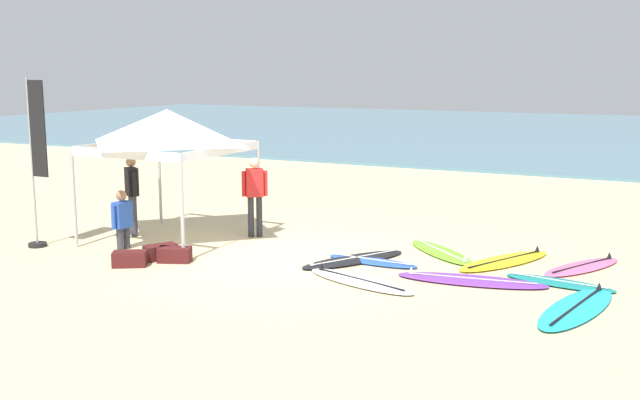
{
  "coord_description": "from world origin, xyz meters",
  "views": [
    {
      "loc": [
        6.78,
        -12.02,
        3.55
      ],
      "look_at": [
        0.2,
        0.95,
        1.0
      ],
      "focal_mm": 41.87,
      "sensor_mm": 36.0,
      "label": 1
    }
  ],
  "objects_px": {
    "surfboard_blue": "(373,261)",
    "person_red": "(255,192)",
    "gear_bag_near_tent": "(130,259)",
    "surfboard_teal": "(559,282)",
    "gear_bag_on_sand": "(175,255)",
    "canopy_tent": "(167,127)",
    "surfboard_yellow": "(505,261)",
    "gear_bag_by_pole": "(161,252)",
    "surfboard_black": "(353,259)",
    "person_black": "(132,190)",
    "surfboard_pink": "(583,267)",
    "surfboard_lime": "(441,252)",
    "surfboard_cyan": "(577,308)",
    "surfboard_purple": "(471,280)",
    "person_blue": "(122,217)",
    "surfboard_white": "(360,281)",
    "banner_flag": "(37,170)"
  },
  "relations": [
    {
      "from": "surfboard_white",
      "to": "surfboard_blue",
      "type": "relative_size",
      "value": 1.25
    },
    {
      "from": "person_red",
      "to": "gear_bag_by_pole",
      "type": "bearing_deg",
      "value": -103.61
    },
    {
      "from": "surfboard_black",
      "to": "gear_bag_by_pole",
      "type": "distance_m",
      "value": 3.65
    },
    {
      "from": "surfboard_purple",
      "to": "person_black",
      "type": "xyz_separation_m",
      "value": [
        -7.52,
        0.23,
        0.95
      ]
    },
    {
      "from": "gear_bag_near_tent",
      "to": "canopy_tent",
      "type": "bearing_deg",
      "value": 107.6
    },
    {
      "from": "surfboard_blue",
      "to": "banner_flag",
      "type": "bearing_deg",
      "value": -163.84
    },
    {
      "from": "surfboard_black",
      "to": "surfboard_yellow",
      "type": "bearing_deg",
      "value": 24.92
    },
    {
      "from": "surfboard_teal",
      "to": "person_black",
      "type": "distance_m",
      "value": 8.92
    },
    {
      "from": "person_blue",
      "to": "gear_bag_by_pole",
      "type": "height_order",
      "value": "person_blue"
    },
    {
      "from": "gear_bag_by_pole",
      "to": "surfboard_blue",
      "type": "bearing_deg",
      "value": 22.71
    },
    {
      "from": "surfboard_blue",
      "to": "person_black",
      "type": "bearing_deg",
      "value": -178.09
    },
    {
      "from": "surfboard_white",
      "to": "gear_bag_near_tent",
      "type": "height_order",
      "value": "gear_bag_near_tent"
    },
    {
      "from": "gear_bag_near_tent",
      "to": "person_red",
      "type": "bearing_deg",
      "value": 76.29
    },
    {
      "from": "person_black",
      "to": "person_blue",
      "type": "xyz_separation_m",
      "value": [
        0.67,
        -1.08,
        -0.33
      ]
    },
    {
      "from": "gear_bag_by_pole",
      "to": "surfboard_yellow",
      "type": "bearing_deg",
      "value": 24.54
    },
    {
      "from": "person_red",
      "to": "gear_bag_by_pole",
      "type": "relative_size",
      "value": 2.85
    },
    {
      "from": "gear_bag_near_tent",
      "to": "gear_bag_on_sand",
      "type": "distance_m",
      "value": 0.83
    },
    {
      "from": "surfboard_cyan",
      "to": "surfboard_yellow",
      "type": "bearing_deg",
      "value": 125.14
    },
    {
      "from": "surfboard_blue",
      "to": "surfboard_teal",
      "type": "bearing_deg",
      "value": 1.82
    },
    {
      "from": "canopy_tent",
      "to": "surfboard_black",
      "type": "relative_size",
      "value": 1.2
    },
    {
      "from": "surfboard_lime",
      "to": "gear_bag_near_tent",
      "type": "distance_m",
      "value": 5.92
    },
    {
      "from": "surfboard_purple",
      "to": "person_black",
      "type": "bearing_deg",
      "value": 178.25
    },
    {
      "from": "canopy_tent",
      "to": "surfboard_lime",
      "type": "xyz_separation_m",
      "value": [
        5.44,
        1.44,
        -2.35
      ]
    },
    {
      "from": "surfboard_white",
      "to": "person_blue",
      "type": "relative_size",
      "value": 1.92
    },
    {
      "from": "canopy_tent",
      "to": "surfboard_teal",
      "type": "distance_m",
      "value": 8.2
    },
    {
      "from": "surfboard_teal",
      "to": "person_black",
      "type": "height_order",
      "value": "person_black"
    },
    {
      "from": "person_black",
      "to": "surfboard_black",
      "type": "bearing_deg",
      "value": 1.47
    },
    {
      "from": "gear_bag_near_tent",
      "to": "person_blue",
      "type": "bearing_deg",
      "value": 135.96
    },
    {
      "from": "surfboard_teal",
      "to": "gear_bag_on_sand",
      "type": "xyz_separation_m",
      "value": [
        -6.67,
        -1.71,
        0.1
      ]
    },
    {
      "from": "surfboard_purple",
      "to": "person_blue",
      "type": "bearing_deg",
      "value": -172.89
    },
    {
      "from": "surfboard_blue",
      "to": "gear_bag_by_pole",
      "type": "height_order",
      "value": "gear_bag_by_pole"
    },
    {
      "from": "person_red",
      "to": "banner_flag",
      "type": "distance_m",
      "value": 4.4
    },
    {
      "from": "surfboard_blue",
      "to": "surfboard_cyan",
      "type": "bearing_deg",
      "value": -16.92
    },
    {
      "from": "surfboard_blue",
      "to": "gear_bag_by_pole",
      "type": "xyz_separation_m",
      "value": [
        -3.71,
        -1.55,
        0.1
      ]
    },
    {
      "from": "gear_bag_near_tent",
      "to": "surfboard_cyan",
      "type": "bearing_deg",
      "value": 7.97
    },
    {
      "from": "surfboard_cyan",
      "to": "gear_bag_on_sand",
      "type": "relative_size",
      "value": 4.43
    },
    {
      "from": "person_black",
      "to": "gear_bag_near_tent",
      "type": "distance_m",
      "value": 2.77
    },
    {
      "from": "surfboard_teal",
      "to": "surfboard_yellow",
      "type": "relative_size",
      "value": 0.78
    },
    {
      "from": "surfboard_pink",
      "to": "gear_bag_near_tent",
      "type": "xyz_separation_m",
      "value": [
        -7.41,
        -3.58,
        0.1
      ]
    },
    {
      "from": "canopy_tent",
      "to": "surfboard_pink",
      "type": "xyz_separation_m",
      "value": [
        8.06,
        1.55,
        -2.35
      ]
    },
    {
      "from": "gear_bag_by_pole",
      "to": "surfboard_white",
      "type": "bearing_deg",
      "value": 3.34
    },
    {
      "from": "person_black",
      "to": "gear_bag_by_pole",
      "type": "distance_m",
      "value": 2.44
    },
    {
      "from": "surfboard_pink",
      "to": "surfboard_black",
      "type": "bearing_deg",
      "value": -160.22
    },
    {
      "from": "canopy_tent",
      "to": "surfboard_yellow",
      "type": "relative_size",
      "value": 1.15
    },
    {
      "from": "surfboard_teal",
      "to": "surfboard_pink",
      "type": "distance_m",
      "value": 1.27
    },
    {
      "from": "canopy_tent",
      "to": "surfboard_blue",
      "type": "xyz_separation_m",
      "value": [
        4.52,
        0.2,
        -2.35
      ]
    },
    {
      "from": "surfboard_purple",
      "to": "surfboard_pink",
      "type": "height_order",
      "value": "same"
    },
    {
      "from": "person_black",
      "to": "person_blue",
      "type": "distance_m",
      "value": 1.32
    },
    {
      "from": "surfboard_blue",
      "to": "person_red",
      "type": "bearing_deg",
      "value": 164.04
    },
    {
      "from": "canopy_tent",
      "to": "person_black",
      "type": "relative_size",
      "value": 1.64
    }
  ]
}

